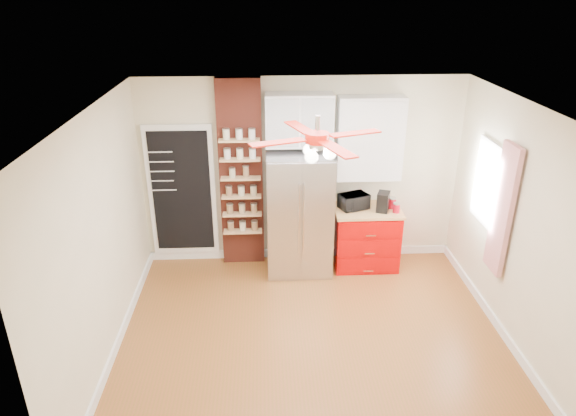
{
  "coord_description": "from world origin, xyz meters",
  "views": [
    {
      "loc": [
        -0.53,
        -4.86,
        3.83
      ],
      "look_at": [
        -0.24,
        0.9,
        1.28
      ],
      "focal_mm": 32.0,
      "sensor_mm": 36.0,
      "label": 1
    }
  ],
  "objects_px": {
    "fridge": "(299,213)",
    "coffee_maker": "(383,202)",
    "ceiling_fan": "(317,138)",
    "canister_left": "(396,208)",
    "pantry_jar_oats": "(232,173)",
    "toaster_oven": "(354,201)",
    "red_cabinet": "(366,237)"
  },
  "relations": [
    {
      "from": "canister_left",
      "to": "coffee_maker",
      "type": "bearing_deg",
      "value": 159.05
    },
    {
      "from": "toaster_oven",
      "to": "canister_left",
      "type": "bearing_deg",
      "value": -38.56
    },
    {
      "from": "fridge",
      "to": "ceiling_fan",
      "type": "height_order",
      "value": "ceiling_fan"
    },
    {
      "from": "toaster_oven",
      "to": "coffee_maker",
      "type": "xyz_separation_m",
      "value": [
        0.39,
        -0.1,
        0.03
      ]
    },
    {
      "from": "red_cabinet",
      "to": "pantry_jar_oats",
      "type": "relative_size",
      "value": 7.53
    },
    {
      "from": "fridge",
      "to": "coffee_maker",
      "type": "xyz_separation_m",
      "value": [
        1.16,
        -0.02,
        0.16
      ]
    },
    {
      "from": "red_cabinet",
      "to": "coffee_maker",
      "type": "xyz_separation_m",
      "value": [
        0.19,
        -0.07,
        0.58
      ]
    },
    {
      "from": "canister_left",
      "to": "fridge",
      "type": "bearing_deg",
      "value": 176.17
    },
    {
      "from": "red_cabinet",
      "to": "pantry_jar_oats",
      "type": "height_order",
      "value": "pantry_jar_oats"
    },
    {
      "from": "fridge",
      "to": "pantry_jar_oats",
      "type": "xyz_separation_m",
      "value": [
        -0.91,
        0.15,
        0.56
      ]
    },
    {
      "from": "coffee_maker",
      "to": "pantry_jar_oats",
      "type": "distance_m",
      "value": 2.12
    },
    {
      "from": "coffee_maker",
      "to": "red_cabinet",
      "type": "bearing_deg",
      "value": -179.76
    },
    {
      "from": "pantry_jar_oats",
      "to": "toaster_oven",
      "type": "bearing_deg",
      "value": -2.5
    },
    {
      "from": "fridge",
      "to": "coffee_maker",
      "type": "bearing_deg",
      "value": -1.11
    },
    {
      "from": "canister_left",
      "to": "pantry_jar_oats",
      "type": "distance_m",
      "value": 2.31
    },
    {
      "from": "toaster_oven",
      "to": "pantry_jar_oats",
      "type": "height_order",
      "value": "pantry_jar_oats"
    },
    {
      "from": "red_cabinet",
      "to": "toaster_oven",
      "type": "xyz_separation_m",
      "value": [
        -0.2,
        0.03,
        0.56
      ]
    },
    {
      "from": "fridge",
      "to": "red_cabinet",
      "type": "xyz_separation_m",
      "value": [
        0.97,
        0.05,
        -0.42
      ]
    },
    {
      "from": "fridge",
      "to": "coffee_maker",
      "type": "height_order",
      "value": "fridge"
    },
    {
      "from": "toaster_oven",
      "to": "fridge",
      "type": "bearing_deg",
      "value": 163.23
    },
    {
      "from": "coffee_maker",
      "to": "canister_left",
      "type": "bearing_deg",
      "value": -0.27
    },
    {
      "from": "ceiling_fan",
      "to": "canister_left",
      "type": "xyz_separation_m",
      "value": [
        1.29,
        1.54,
        -1.46
      ]
    },
    {
      "from": "toaster_oven",
      "to": "coffee_maker",
      "type": "relative_size",
      "value": 1.43
    },
    {
      "from": "canister_left",
      "to": "ceiling_fan",
      "type": "bearing_deg",
      "value": -129.95
    },
    {
      "from": "canister_left",
      "to": "pantry_jar_oats",
      "type": "height_order",
      "value": "pantry_jar_oats"
    },
    {
      "from": "ceiling_fan",
      "to": "pantry_jar_oats",
      "type": "bearing_deg",
      "value": 118.44
    },
    {
      "from": "ceiling_fan",
      "to": "pantry_jar_oats",
      "type": "distance_m",
      "value": 2.25
    },
    {
      "from": "fridge",
      "to": "pantry_jar_oats",
      "type": "height_order",
      "value": "fridge"
    },
    {
      "from": "red_cabinet",
      "to": "pantry_jar_oats",
      "type": "distance_m",
      "value": 2.13
    },
    {
      "from": "fridge",
      "to": "canister_left",
      "type": "relative_size",
      "value": 13.84
    },
    {
      "from": "coffee_maker",
      "to": "fridge",
      "type": "bearing_deg",
      "value": -160.42
    },
    {
      "from": "ceiling_fan",
      "to": "coffee_maker",
      "type": "xyz_separation_m",
      "value": [
        1.11,
        1.61,
        -1.39
      ]
    }
  ]
}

